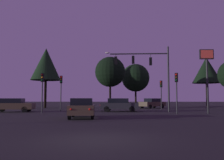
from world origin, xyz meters
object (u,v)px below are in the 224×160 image
at_px(car_nearside_lane, 82,108).
at_px(car_far_lane, 152,103).
at_px(car_crossing_right, 13,105).
at_px(tree_right_cluster, 110,72).
at_px(tree_behind_sign, 207,70).
at_px(tree_lot_edge, 136,78).
at_px(car_crossing_left, 119,105).
at_px(traffic_light_far_side, 177,85).
at_px(traffic_light_median, 161,89).
at_px(tree_left_far, 46,64).
at_px(traffic_signal_mast_arm, 148,67).
at_px(store_sign_illuminated, 207,66).
at_px(traffic_light_corner_right, 61,86).
at_px(traffic_light_corner_left, 42,85).

height_order(car_nearside_lane, car_far_lane, same).
bearing_deg(car_crossing_right, tree_right_cluster, 44.89).
bearing_deg(car_nearside_lane, car_far_lane, 67.66).
bearing_deg(tree_behind_sign, car_nearside_lane, -125.80).
relative_size(car_nearside_lane, tree_lot_edge, 0.55).
xyz_separation_m(car_nearside_lane, car_crossing_left, (2.87, 9.51, 0.00)).
distance_m(car_crossing_left, tree_right_cluster, 10.34).
height_order(traffic_light_far_side, tree_lot_edge, tree_lot_edge).
height_order(traffic_light_median, car_far_lane, traffic_light_median).
bearing_deg(tree_left_far, tree_lot_edge, 19.93).
xyz_separation_m(traffic_signal_mast_arm, tree_right_cluster, (-4.73, 9.60, 0.47)).
bearing_deg(store_sign_illuminated, tree_left_far, 146.15).
bearing_deg(traffic_light_corner_right, car_nearside_lane, -68.22).
bearing_deg(traffic_signal_mast_arm, tree_left_far, 143.92).
relative_size(traffic_light_median, traffic_light_far_side, 0.98).
height_order(traffic_light_corner_right, tree_behind_sign, tree_behind_sign).
height_order(traffic_light_corner_right, car_crossing_left, traffic_light_corner_right).
height_order(traffic_light_corner_left, tree_lot_edge, tree_lot_edge).
height_order(traffic_light_corner_right, tree_lot_edge, tree_lot_edge).
height_order(traffic_light_median, traffic_light_far_side, traffic_light_far_side).
bearing_deg(tree_right_cluster, car_nearside_lane, -94.42).
bearing_deg(store_sign_illuminated, tree_right_cluster, 129.65).
bearing_deg(car_crossing_left, traffic_signal_mast_arm, -9.45).
bearing_deg(store_sign_illuminated, tree_lot_edge, 107.15).
height_order(traffic_light_corner_right, car_nearside_lane, traffic_light_corner_right).
bearing_deg(car_nearside_lane, store_sign_illuminated, 27.31).
bearing_deg(tree_left_far, traffic_signal_mast_arm, -36.08).
relative_size(car_far_lane, tree_behind_sign, 0.49).
distance_m(car_crossing_left, car_crossing_right, 11.97).
xyz_separation_m(traffic_light_far_side, car_crossing_left, (-5.59, 4.36, -2.05)).
xyz_separation_m(car_crossing_right, tree_right_cluster, (10.46, 10.42, 4.80)).
bearing_deg(traffic_light_median, traffic_light_corner_right, -164.72).
bearing_deg(car_nearside_lane, car_crossing_left, 73.21).
bearing_deg(tree_right_cluster, traffic_light_corner_right, -125.71).
relative_size(car_crossing_left, car_crossing_right, 0.95).
relative_size(traffic_light_corner_left, tree_left_far, 0.42).
bearing_deg(tree_left_far, traffic_light_corner_left, -74.10).
height_order(car_crossing_right, car_far_lane, same).
bearing_deg(car_nearside_lane, traffic_signal_mast_arm, 55.49).
xyz_separation_m(car_crossing_left, tree_right_cluster, (-1.43, 9.05, 4.80)).
xyz_separation_m(traffic_signal_mast_arm, tree_lot_edge, (-0.36, 16.49, 0.12)).
bearing_deg(car_crossing_right, car_nearside_lane, -42.04).
xyz_separation_m(traffic_light_corner_left, tree_left_far, (-4.08, 14.31, 4.14)).
height_order(traffic_light_corner_left, car_far_lane, traffic_light_corner_left).
bearing_deg(tree_lot_edge, car_nearside_lane, -102.83).
xyz_separation_m(traffic_light_corner_left, tree_right_cluster, (6.43, 12.81, 2.69)).
height_order(traffic_signal_mast_arm, car_crossing_right, traffic_signal_mast_arm).
distance_m(car_far_lane, tree_behind_sign, 14.11).
distance_m(tree_left_far, tree_right_cluster, 10.71).
height_order(traffic_light_corner_left, tree_right_cluster, tree_right_cluster).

